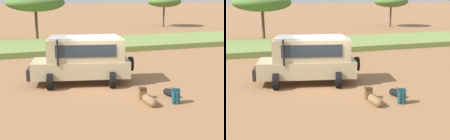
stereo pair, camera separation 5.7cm
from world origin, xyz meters
TOP-DOWN VIEW (x-y plane):
  - ground_plane at (0.00, 0.00)m, footprint 320.00×320.00m
  - grass_bank at (0.00, 11.99)m, footprint 120.00×7.00m
  - safari_vehicle at (-0.57, 0.79)m, footprint 5.48×3.37m
  - backpack_beside_front_wheel at (1.33, -2.49)m, footprint 0.35×0.42m
  - backpack_cluster_center at (2.41, -3.49)m, footprint 0.39×0.43m
  - duffel_bag_low_black_case at (1.29, -3.30)m, footprint 0.41×0.98m
  - duffel_bag_soft_canvas at (2.66, -2.59)m, footprint 0.45×0.81m
  - acacia_tree_left_mid at (-1.49, 16.46)m, footprint 5.57×5.89m
  - acacia_tree_centre_back at (17.28, 26.26)m, footprint 4.81×4.81m

SIDE VIEW (x-z plane):
  - ground_plane at x=0.00m, z-range 0.00..0.00m
  - duffel_bag_soft_canvas at x=2.66m, z-range -0.05..0.37m
  - duffel_bag_low_black_case at x=1.29m, z-range -0.05..0.42m
  - grass_bank at x=0.00m, z-range 0.00..0.44m
  - backpack_beside_front_wheel at x=1.33m, z-range -0.01..0.50m
  - backpack_cluster_center at x=2.41m, z-range -0.01..0.63m
  - safari_vehicle at x=-0.57m, z-range 0.07..2.51m
  - acacia_tree_centre_back at x=17.28m, z-range 1.37..5.75m
  - acacia_tree_left_mid at x=-1.49m, z-range 1.45..6.06m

